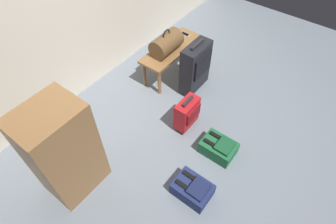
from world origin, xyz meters
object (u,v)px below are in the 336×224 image
Objects in this scene: suitcase_small_red at (187,113)px; backpack_navy at (193,189)px; side_cabinet at (64,152)px; backpack_green at (219,148)px; bench at (171,52)px; duffel_bag_brown at (166,44)px; cell_phone at (185,34)px; suitcase_upright_charcoal at (195,67)px.

backpack_navy is at bearing -141.13° from suitcase_small_red.
backpack_navy is at bearing -60.12° from side_cabinet.
bench is at bearing 57.97° from backpack_green.
duffel_bag_brown is 3.06× the size of cell_phone.
suitcase_small_red is at bearing -143.46° from cell_phone.
cell_phone reaches higher than bench.
side_cabinet reaches higher than bench.
side_cabinet is (-1.88, -0.24, -0.02)m from duffel_bag_brown.
bench is 0.91× the size of side_cabinet.
suitcase_upright_charcoal is 0.68× the size of side_cabinet.
duffel_bag_brown is 0.50m from cell_phone.
cell_phone reaches higher than backpack_green.
duffel_bag_brown is 0.59× the size of suitcase_upright_charcoal.
cell_phone reaches higher than backpack_navy.
duffel_bag_brown reaches higher than backpack_green.
backpack_green is 0.35× the size of side_cabinet.
duffel_bag_brown is at bearing -180.00° from bench.
backpack_navy is 1.31m from side_cabinet.
side_cabinet is at bearing 158.77° from suitcase_small_red.
backpack_navy is 0.35× the size of side_cabinet.
suitcase_upright_charcoal reaches higher than suitcase_small_red.
bench is at bearing 43.41° from backpack_navy.
suitcase_upright_charcoal is 1.93m from side_cabinet.
backpack_navy is (-0.69, -0.56, -0.15)m from suitcase_small_red.
cell_phone is at bearing 37.48° from backpack_navy.
side_cabinet is (-1.20, 1.02, 0.46)m from backpack_green.
suitcase_small_red is at bearing -21.23° from side_cabinet.
backpack_navy is 0.59m from backpack_green.
suitcase_upright_charcoal is (0.03, -0.45, -0.19)m from duffel_bag_brown.
backpack_green is (-0.71, -0.81, -0.29)m from suitcase_upright_charcoal.
suitcase_small_red is (-0.61, -0.30, -0.14)m from suitcase_upright_charcoal.
suitcase_small_red reaches higher than backpack_green.
duffel_bag_brown is 0.40× the size of side_cabinet.
bench reaches higher than backpack_navy.
cell_phone is at bearing 5.84° from bench.
bench is 1.02m from suitcase_small_red.
side_cabinet reaches higher than backpack_green.
bench is at bearing 6.97° from side_cabinet.
suitcase_upright_charcoal is at bearing 26.12° from suitcase_small_red.
suitcase_upright_charcoal is at bearing -132.77° from cell_phone.
duffel_bag_brown reaches higher than backpack_navy.
duffel_bag_brown is at bearing 94.40° from suitcase_upright_charcoal.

